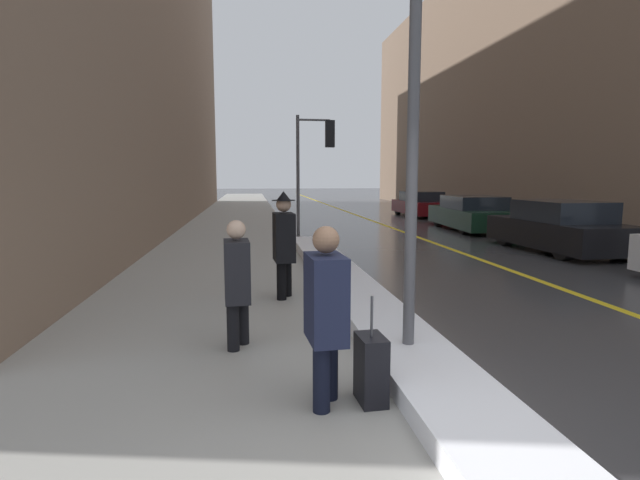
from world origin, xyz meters
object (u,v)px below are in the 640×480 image
(pedestrian_in_glasses, at_px, (237,278))
(parked_car_dark_green, at_px, (472,214))
(lamp_post, at_px, (414,106))
(pedestrian_with_shoulder_bag, at_px, (325,308))
(parked_car_black, at_px, (559,228))
(rolling_suitcase, at_px, (371,370))
(pedestrian_in_fedora, at_px, (284,241))
(parked_car_maroon, at_px, (421,204))
(traffic_light_near, at_px, (317,149))

(pedestrian_in_glasses, xyz_separation_m, parked_car_dark_green, (8.27, 11.81, -0.22))
(lamp_post, distance_m, pedestrian_with_shoulder_bag, 2.24)
(parked_car_black, distance_m, rolling_suitcase, 10.57)
(pedestrian_in_fedora, relative_size, parked_car_black, 0.41)
(pedestrian_with_shoulder_bag, bearing_deg, parked_car_maroon, 155.10)
(traffic_light_near, height_order, pedestrian_in_fedora, traffic_light_near)
(pedestrian_with_shoulder_bag, relative_size, parked_car_dark_green, 0.31)
(traffic_light_near, distance_m, pedestrian_with_shoulder_bag, 13.22)
(parked_car_maroon, bearing_deg, rolling_suitcase, 159.29)
(lamp_post, relative_size, parked_car_black, 1.03)
(traffic_light_near, distance_m, parked_car_dark_green, 6.27)
(pedestrian_in_glasses, bearing_deg, lamp_post, 65.54)
(pedestrian_with_shoulder_bag, bearing_deg, parked_car_dark_green, 147.28)
(pedestrian_in_glasses, distance_m, rolling_suitcase, 2.03)
(pedestrian_in_fedora, bearing_deg, pedestrian_in_glasses, -20.18)
(traffic_light_near, xyz_separation_m, parked_car_black, (5.70, -5.03, -2.26))
(pedestrian_in_glasses, relative_size, rolling_suitcase, 1.55)
(parked_car_maroon, xyz_separation_m, rolling_suitcase, (-7.36, -19.75, -0.29))
(pedestrian_in_glasses, relative_size, pedestrian_in_fedora, 0.85)
(parked_car_black, bearing_deg, pedestrian_with_shoulder_bag, 135.07)
(lamp_post, distance_m, parked_car_dark_green, 14.23)
(pedestrian_in_glasses, height_order, rolling_suitcase, pedestrian_in_glasses)
(lamp_post, distance_m, parked_car_maroon, 20.13)
(pedestrian_in_fedora, height_order, parked_car_maroon, pedestrian_in_fedora)
(pedestrian_in_fedora, relative_size, parked_car_dark_green, 0.35)
(rolling_suitcase, bearing_deg, parked_car_dark_green, 148.61)
(pedestrian_in_glasses, bearing_deg, pedestrian_in_fedora, 159.82)
(parked_car_black, bearing_deg, parked_car_maroon, -3.75)
(pedestrian_with_shoulder_bag, height_order, parked_car_maroon, pedestrian_with_shoulder_bag)
(lamp_post, xyz_separation_m, pedestrian_in_fedora, (-1.10, 2.96, -1.70))
(traffic_light_near, distance_m, pedestrian_in_fedora, 9.48)
(rolling_suitcase, bearing_deg, pedestrian_in_fedora, -176.31)
(lamp_post, relative_size, pedestrian_with_shoulder_bag, 2.81)
(parked_car_dark_green, xyz_separation_m, parked_car_maroon, (0.26, 6.36, -0.01))
(traffic_light_near, relative_size, parked_car_maroon, 0.95)
(parked_car_black, relative_size, parked_car_maroon, 1.01)
(parked_car_maroon, bearing_deg, traffic_light_near, 137.88)
(parked_car_black, bearing_deg, pedestrian_in_glasses, 126.00)
(pedestrian_with_shoulder_bag, relative_size, parked_car_black, 0.37)
(traffic_light_near, relative_size, pedestrian_with_shoulder_bag, 2.57)
(pedestrian_with_shoulder_bag, xyz_separation_m, parked_car_dark_green, (7.50, 13.38, -0.27))
(parked_car_maroon, bearing_deg, pedestrian_with_shoulder_bag, 158.27)
(parked_car_dark_green, relative_size, rolling_suitcase, 5.24)
(parked_car_black, bearing_deg, parked_car_dark_green, -3.18)
(lamp_post, distance_m, traffic_light_near, 12.09)
(pedestrian_in_glasses, bearing_deg, pedestrian_with_shoulder_bag, 22.74)
(pedestrian_in_glasses, distance_m, pedestrian_in_fedora, 2.38)
(pedestrian_in_glasses, bearing_deg, parked_car_dark_green, 141.56)
(lamp_post, height_order, parked_car_maroon, lamp_post)
(lamp_post, bearing_deg, pedestrian_in_fedora, 110.45)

